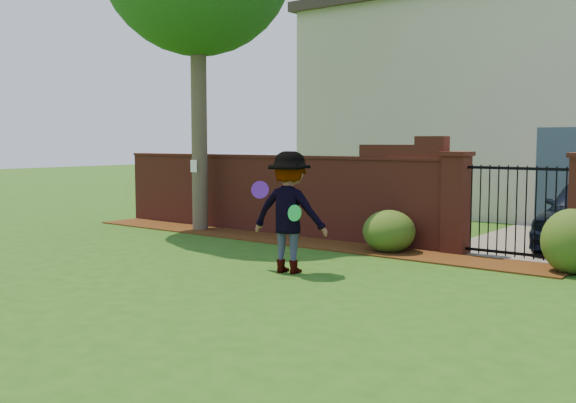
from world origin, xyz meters
The scene contains 13 objects.
ground centered at (0.00, 0.00, -0.01)m, with size 80.00×80.00×0.01m, color #224B12.
mulch_bed centered at (-0.95, 3.34, 0.01)m, with size 11.10×1.08×0.03m, color #391E0A.
brick_wall centered at (-2.01, 4.00, 0.93)m, with size 8.70×0.31×2.16m.
pillar_left centered at (2.40, 4.00, 0.96)m, with size 0.50×0.50×1.88m.
iron_gate centered at (3.50, 4.00, 0.85)m, with size 1.78×0.03×1.60m.
driveway centered at (3.50, 8.00, 0.01)m, with size 3.20×8.00×0.01m, color slate.
house centered at (1.00, 12.00, 3.16)m, with size 12.40×6.40×6.30m.
paper_notice centered at (-3.60, 3.21, 1.50)m, with size 0.20×0.01×0.28m, color white.
shrub_left centered at (1.38, 3.36, 0.40)m, with size 0.97×0.97×0.80m, color #234915.
shrub_middle centered at (4.59, 3.37, 0.51)m, with size 0.93×0.93×1.02m, color #234915.
man centered at (1.03, 0.74, 0.95)m, with size 1.23×0.71×1.91m, color gray.
frisbee_purple centered at (0.77, 0.37, 1.32)m, with size 0.27×0.27×0.03m, color #5E1BA8.
frisbee_green centered at (1.30, 0.55, 0.98)m, with size 0.25×0.25×0.02m, color green.
Camera 1 is at (7.20, -7.28, 2.06)m, focal length 40.67 mm.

